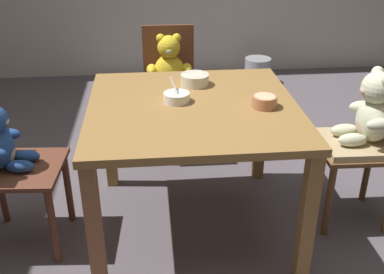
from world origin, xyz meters
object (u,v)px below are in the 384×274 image
(teddy_chair_near_left, at_px, (2,154))
(metal_pail, at_px, (257,71))
(porridge_bowl_white_center, at_px, (177,97))
(teddy_chair_far_center, at_px, (169,75))
(teddy_chair_near_right, at_px, (368,126))
(porridge_bowl_cream_far_center, at_px, (195,79))
(dining_table, at_px, (193,124))
(porridge_bowl_terracotta_near_right, at_px, (264,101))

(teddy_chair_near_left, relative_size, metal_pail, 3.45)
(porridge_bowl_white_center, bearing_deg, teddy_chair_far_center, 89.62)
(teddy_chair_far_center, bearing_deg, metal_pail, 144.80)
(teddy_chair_near_right, xyz_separation_m, porridge_bowl_white_center, (-0.97, 0.05, 0.18))
(teddy_chair_far_center, bearing_deg, porridge_bowl_white_center, 0.41)
(porridge_bowl_cream_far_center, bearing_deg, teddy_chair_near_left, -161.73)
(porridge_bowl_cream_far_center, bearing_deg, dining_table, -97.56)
(porridge_bowl_cream_far_center, distance_m, porridge_bowl_white_center, 0.25)
(metal_pail, bearing_deg, porridge_bowl_cream_far_center, -113.03)
(teddy_chair_far_center, bearing_deg, teddy_chair_near_right, 47.60)
(teddy_chair_near_right, height_order, porridge_bowl_cream_far_center, teddy_chair_near_right)
(dining_table, height_order, metal_pail, dining_table)
(teddy_chair_near_right, distance_m, metal_pail, 2.20)
(teddy_chair_near_right, bearing_deg, porridge_bowl_white_center, -1.35)
(porridge_bowl_white_center, bearing_deg, teddy_chair_near_right, -2.99)
(teddy_chair_far_center, relative_size, porridge_bowl_cream_far_center, 5.62)
(teddy_chair_near_left, xyz_separation_m, porridge_bowl_terracotta_near_right, (1.25, -0.01, 0.22))
(porridge_bowl_white_center, bearing_deg, dining_table, -31.79)
(teddy_chair_far_center, distance_m, porridge_bowl_cream_far_center, 0.67)
(porridge_bowl_terracotta_near_right, bearing_deg, teddy_chair_near_left, 179.36)
(teddy_chair_far_center, bearing_deg, teddy_chair_near_left, -40.86)
(porridge_bowl_terracotta_near_right, bearing_deg, porridge_bowl_cream_far_center, 132.25)
(teddy_chair_near_left, relative_size, porridge_bowl_terracotta_near_right, 7.09)
(teddy_chair_near_right, distance_m, porridge_bowl_cream_far_center, 0.92)
(dining_table, bearing_deg, metal_pail, 68.78)
(porridge_bowl_white_center, height_order, porridge_bowl_terracotta_near_right, porridge_bowl_white_center)
(metal_pail, bearing_deg, porridge_bowl_terracotta_near_right, -102.81)
(teddy_chair_near_right, bearing_deg, porridge_bowl_terracotta_near_right, 6.96)
(porridge_bowl_terracotta_near_right, bearing_deg, teddy_chair_near_right, 5.32)
(dining_table, height_order, porridge_bowl_cream_far_center, porridge_bowl_cream_far_center)
(teddy_chair_far_center, height_order, porridge_bowl_terracotta_near_right, teddy_chair_far_center)
(teddy_chair_far_center, relative_size, teddy_chair_near_left, 0.98)
(metal_pail, bearing_deg, teddy_chair_far_center, -126.00)
(dining_table, distance_m, teddy_chair_near_right, 0.90)
(teddy_chair_far_center, relative_size, teddy_chair_near_right, 0.99)
(teddy_chair_near_left, bearing_deg, dining_table, 6.77)
(teddy_chair_near_left, distance_m, metal_pail, 2.83)
(teddy_chair_near_left, height_order, porridge_bowl_cream_far_center, teddy_chair_near_left)
(dining_table, distance_m, teddy_chair_far_center, 0.91)
(dining_table, distance_m, teddy_chair_near_left, 0.92)
(dining_table, height_order, teddy_chair_far_center, teddy_chair_far_center)
(dining_table, bearing_deg, teddy_chair_near_left, -177.31)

